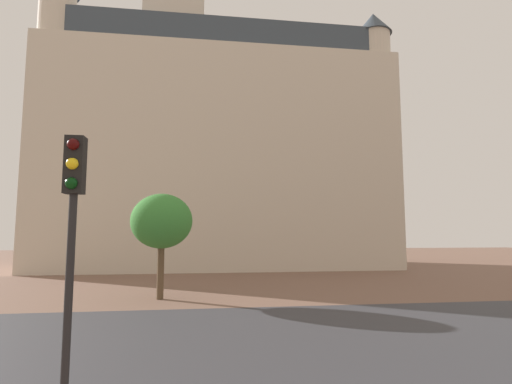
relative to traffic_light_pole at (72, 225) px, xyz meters
name	(u,v)px	position (x,y,z in m)	size (l,w,h in m)	color
ground_plane	(257,332)	(3.70, 6.14, -3.20)	(120.00, 120.00, 0.00)	brown
street_asphalt_strip	(260,336)	(3.70, 5.56, -3.20)	(120.00, 8.94, 0.00)	#38383D
landmark_building	(215,145)	(3.00, 29.41, 7.96)	(30.18, 11.59, 34.66)	beige
traffic_light_pole	(72,225)	(0.00, 0.00, 0.00)	(0.28, 0.34, 4.58)	black
tree_curb_far	(162,222)	(0.03, 12.55, 0.39)	(2.88, 2.88, 4.92)	brown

